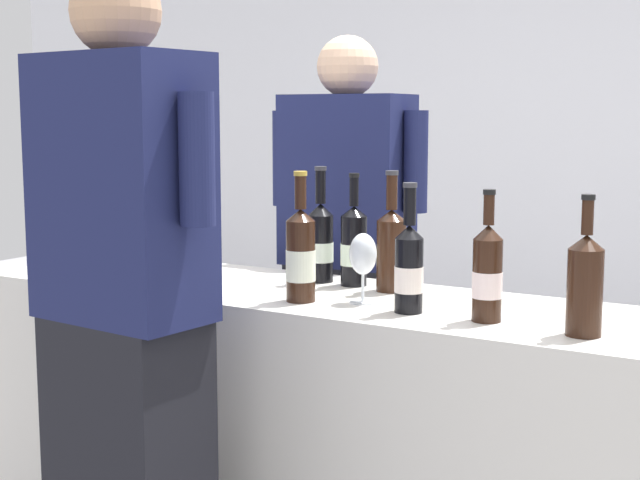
# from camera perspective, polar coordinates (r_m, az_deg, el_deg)

# --- Properties ---
(wall_back) EXTENTS (8.00, 0.10, 2.80)m
(wall_back) POSITION_cam_1_polar(r_m,az_deg,el_deg) (4.94, 16.40, 7.24)
(wall_back) COLOR white
(wall_back) RESTS_ON ground_plane
(counter) EXTENTS (2.25, 0.55, 0.92)m
(counter) POSITION_cam_1_polar(r_m,az_deg,el_deg) (2.68, 1.12, -13.16)
(counter) COLOR beige
(counter) RESTS_ON ground_plane
(wine_bottle_0) EXTENTS (0.08, 0.08, 0.35)m
(wine_bottle_0) POSITION_cam_1_polar(r_m,az_deg,el_deg) (2.74, 0.04, -0.06)
(wine_bottle_0) COLOR black
(wine_bottle_0) RESTS_ON counter
(wine_bottle_1) EXTENTS (0.08, 0.08, 0.32)m
(wine_bottle_1) POSITION_cam_1_polar(r_m,az_deg,el_deg) (2.15, 16.15, -2.55)
(wine_bottle_1) COLOR black
(wine_bottle_1) RESTS_ON counter
(wine_bottle_2) EXTENTS (0.08, 0.08, 0.33)m
(wine_bottle_2) POSITION_cam_1_polar(r_m,az_deg,el_deg) (2.68, 2.11, -0.35)
(wine_bottle_2) COLOR black
(wine_bottle_2) RESTS_ON counter
(wine_bottle_3) EXTENTS (0.07, 0.07, 0.32)m
(wine_bottle_3) POSITION_cam_1_polar(r_m,az_deg,el_deg) (2.25, 10.36, -2.04)
(wine_bottle_3) COLOR black
(wine_bottle_3) RESTS_ON counter
(wine_bottle_4) EXTENTS (0.08, 0.08, 0.35)m
(wine_bottle_4) POSITION_cam_1_polar(r_m,az_deg,el_deg) (2.45, -1.21, -0.92)
(wine_bottle_4) COLOR black
(wine_bottle_4) RESTS_ON counter
(wine_bottle_5) EXTENTS (0.08, 0.08, 0.34)m
(wine_bottle_5) POSITION_cam_1_polar(r_m,az_deg,el_deg) (2.60, 4.45, -0.41)
(wine_bottle_5) COLOR black
(wine_bottle_5) RESTS_ON counter
(wine_bottle_6) EXTENTS (0.08, 0.08, 0.33)m
(wine_bottle_6) POSITION_cam_1_polar(r_m,az_deg,el_deg) (2.65, -8.01, -0.49)
(wine_bottle_6) COLOR black
(wine_bottle_6) RESTS_ON counter
(wine_bottle_7) EXTENTS (0.07, 0.07, 0.33)m
(wine_bottle_7) POSITION_cam_1_polar(r_m,az_deg,el_deg) (2.32, 5.55, -1.67)
(wine_bottle_7) COLOR black
(wine_bottle_7) RESTS_ON counter
(wine_glass) EXTENTS (0.07, 0.07, 0.19)m
(wine_glass) POSITION_cam_1_polar(r_m,az_deg,el_deg) (2.43, 2.69, -1.04)
(wine_glass) COLOR silver
(wine_glass) RESTS_ON counter
(ice_bucket) EXTENTS (0.21, 0.21, 0.21)m
(ice_bucket) POSITION_cam_1_polar(r_m,az_deg,el_deg) (3.07, -13.72, 0.28)
(ice_bucket) COLOR silver
(ice_bucket) RESTS_ON counter
(person_server) EXTENTS (0.58, 0.26, 1.69)m
(person_server) POSITION_cam_1_polar(r_m,az_deg,el_deg) (3.18, 1.67, -3.01)
(person_server) COLOR black
(person_server) RESTS_ON ground_plane
(person_guest) EXTENTS (0.57, 0.28, 1.76)m
(person_guest) POSITION_cam_1_polar(r_m,az_deg,el_deg) (2.28, -11.99, -6.51)
(person_guest) COLOR black
(person_guest) RESTS_ON ground_plane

